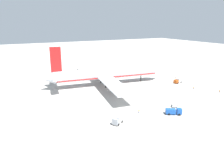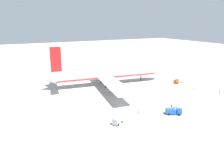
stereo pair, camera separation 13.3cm
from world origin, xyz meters
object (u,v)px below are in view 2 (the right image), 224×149
Objects in this scene: service_truck_0 at (117,120)px; ground_worker_3 at (176,77)px; ground_worker_1 at (219,91)px; traffic_cone_1 at (49,77)px; ground_worker_0 at (193,88)px; service_truck_1 at (178,81)px; service_van at (175,104)px; baggage_cart_0 at (78,69)px; airliner at (106,74)px; service_truck_2 at (174,111)px; traffic_cone_0 at (194,93)px; ground_worker_2 at (139,111)px; traffic_cone_3 at (138,68)px; traffic_cone_2 at (96,69)px.

service_truck_0 reaches higher than ground_worker_3.
traffic_cone_1 is (-78.77, 74.64, -0.59)m from ground_worker_1.
service_truck_0 reaches higher than ground_worker_0.
service_truck_1 is 39.94m from service_van.
service_truck_1 is 1.45× the size of service_van.
baggage_cart_0 is 91.31m from ground_worker_0.
ground_worker_1 reaches higher than baggage_cart_0.
airliner is 11.60× the size of service_truck_2.
ground_worker_1 is 14.88m from traffic_cone_0.
ground_worker_2 reaches higher than traffic_cone_3.
traffic_cone_1 is at bearing 137.59° from ground_worker_0.
ground_worker_2 reaches higher than ground_worker_1.
airliner is 50.20m from service_truck_0.
airliner reaches higher than traffic_cone_3.
service_van reaches higher than ground_worker_0.
baggage_cart_0 is at bearing 120.26° from ground_worker_1.
ground_worker_1 is 3.10× the size of traffic_cone_1.
service_truck_1 reaches higher than service_van.
service_truck_0 is 31.52m from service_van.
ground_worker_0 is at bearing -36.79° from airliner.
traffic_cone_1 is at bearing 151.90° from ground_worker_3.
ground_worker_2 is at bearing 174.71° from service_van.
airliner is 45.44× the size of ground_worker_1.
ground_worker_2 reaches higher than traffic_cone_2.
baggage_cart_0 is (-10.20, 99.46, -0.66)m from service_truck_2.
ground_worker_2 is at bearing -171.07° from traffic_cone_0.
ground_worker_0 is at bearing 44.41° from traffic_cone_0.
airliner is 50.84m from ground_worker_3.
ground_worker_2 is at bearing -124.10° from traffic_cone_3.
traffic_cone_2 is (28.81, 90.85, -1.26)m from service_truck_0.
service_truck_2 is (-35.62, -33.36, -0.08)m from service_truck_1.
traffic_cone_3 is (37.82, 81.85, -1.16)m from service_truck_2.
service_van is 36.12m from ground_worker_1.
airliner is at bearing 140.32° from ground_worker_1.
service_truck_1 reaches higher than baggage_cart_0.
service_van is at bearing -5.29° from ground_worker_2.
ground_worker_2 is at bearing -72.51° from traffic_cone_1.
ground_worker_0 reaches higher than traffic_cone_0.
ground_worker_2 is (-46.34, -11.80, 0.06)m from ground_worker_0.
service_truck_2 is at bearing -153.55° from traffic_cone_0.
service_truck_1 is 3.66× the size of ground_worker_2.
service_truck_2 is 12.15× the size of traffic_cone_3.
ground_worker_0 reaches higher than traffic_cone_1.
traffic_cone_3 is (62.76, 77.95, -1.26)m from service_truck_0.
ground_worker_3 is 3.00× the size of traffic_cone_2.
baggage_cart_0 is at bearing 132.27° from ground_worker_3.
service_truck_2 is 12.15× the size of traffic_cone_0.
ground_worker_0 is (34.01, 19.57, -0.58)m from service_truck_2.
traffic_cone_0 is at bearing -110.33° from service_truck_1.
ground_worker_0 is (44.20, -79.89, 0.08)m from baggage_cart_0.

